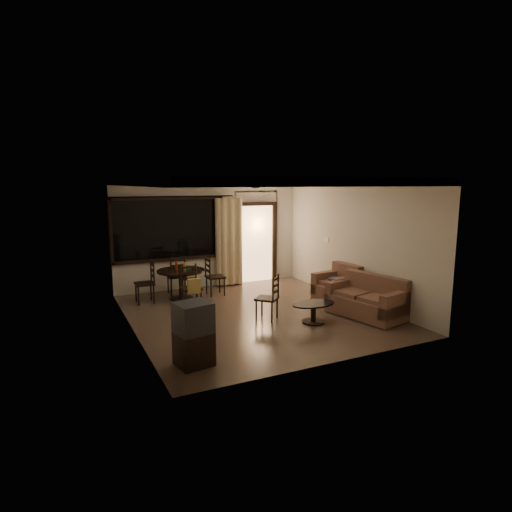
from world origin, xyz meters
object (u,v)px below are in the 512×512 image
dining_chair_south (191,295)px  dining_chair_north (177,283)px  sofa (368,301)px  armchair (338,287)px  dining_table (181,276)px  coffee_table (313,310)px  side_chair (267,306)px  dining_chair_west (145,291)px  tv_cabinet (194,334)px  dining_chair_east (215,284)px

dining_chair_south → dining_chair_north: same height
dining_chair_south → sofa: dining_chair_south is taller
sofa → armchair: 1.13m
dining_table → coffee_table: bearing=-56.9°
coffee_table → dining_chair_north: bearing=119.1°
sofa → side_chair: size_ratio=1.83×
dining_chair_west → dining_chair_south: same height
side_chair → tv_cabinet: bearing=-7.2°
dining_chair_west → armchair: 4.42m
dining_chair_east → armchair: (2.34, -1.82, 0.07)m
tv_cabinet → side_chair: tv_cabinet is taller
tv_cabinet → sofa: 4.02m
tv_cabinet → coffee_table: size_ratio=1.08×
dining_chair_south → dining_chair_north: bearing=89.7°
sofa → coffee_table: size_ratio=1.86×
dining_chair_east → coffee_table: dining_chair_east is taller
armchair → side_chair: bearing=-175.3°
dining_chair_east → sofa: dining_chair_east is taller
dining_table → side_chair: (1.12, -2.27, -0.28)m
dining_table → sofa: bearing=-43.9°
dining_chair_east → dining_chair_south: same height
dining_table → armchair: size_ratio=1.18×
tv_cabinet → side_chair: size_ratio=1.06×
dining_chair_south → side_chair: (1.14, -1.41, -0.03)m
dining_chair_north → side_chair: (1.11, -2.74, -0.01)m
dining_chair_west → armchair: size_ratio=1.01×
coffee_table → dining_table: bearing=123.1°
sofa → side_chair: (-1.96, 0.69, -0.06)m
armchair → coffee_table: size_ratio=1.05×
dining_chair_west → tv_cabinet: size_ratio=0.98×
dining_chair_west → dining_chair_south: bearing=44.3°
dining_chair_north → sofa: (3.06, -3.43, 0.05)m
dining_chair_east → dining_chair_south: size_ratio=1.00×
dining_chair_north → tv_cabinet: bearing=79.3°
dining_chair_east → dining_chair_north: bearing=60.6°
sofa → dining_chair_east: bearing=114.9°
dining_chair_west → dining_chair_east: bearing=90.0°
dining_chair_west → dining_chair_east: size_ratio=1.00×
dining_chair_north → armchair: size_ratio=1.01×
dining_chair_north → sofa: size_ratio=0.57×
sofa → coffee_table: bearing=161.4°
sofa → dining_chair_west: bearing=130.3°
armchair → side_chair: side_chair is taller
dining_chair_south → side_chair: dining_chair_south is taller
tv_cabinet → armchair: 4.46m
tv_cabinet → armchair: tv_cabinet is taller
dining_chair_west → sofa: (3.92, -2.98, 0.05)m
dining_chair_north → coffee_table: bearing=120.3°
dining_table → coffee_table: (1.85, -2.83, -0.29)m
dining_chair_south → sofa: 3.74m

